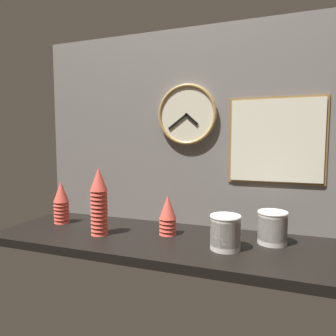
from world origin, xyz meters
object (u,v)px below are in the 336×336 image
(cup_stack_far_left, at_px, (61,202))
(cup_stack_center_left, at_px, (99,201))
(wall_clock, at_px, (187,115))
(bowl_stack_far_right, at_px, (272,227))
(cup_stack_center_right, at_px, (168,215))
(menu_board, at_px, (276,141))
(bowl_stack_right, at_px, (225,231))

(cup_stack_far_left, distance_m, cup_stack_center_left, 0.34)
(cup_stack_far_left, relative_size, cup_stack_center_left, 0.70)
(cup_stack_far_left, distance_m, wall_clock, 0.85)
(wall_clock, bearing_deg, cup_stack_far_left, -164.05)
(cup_stack_far_left, relative_size, bowl_stack_far_right, 1.57)
(cup_stack_center_right, height_order, wall_clock, wall_clock)
(bowl_stack_far_right, relative_size, menu_board, 0.33)
(cup_stack_center_left, height_order, bowl_stack_right, cup_stack_center_left)
(bowl_stack_far_right, bearing_deg, cup_stack_center_right, -176.03)
(bowl_stack_far_right, bearing_deg, wall_clock, 160.54)
(cup_stack_center_left, height_order, bowl_stack_far_right, cup_stack_center_left)
(cup_stack_center_right, relative_size, menu_board, 0.43)
(cup_stack_far_left, xyz_separation_m, bowl_stack_right, (0.93, -0.11, -0.04))
(cup_stack_center_left, bearing_deg, cup_stack_far_left, 160.75)
(bowl_stack_far_right, height_order, wall_clock, wall_clock)
(bowl_stack_far_right, xyz_separation_m, wall_clock, (-0.45, 0.16, 0.52))
(cup_stack_center_left, height_order, menu_board, menu_board)
(bowl_stack_right, relative_size, menu_board, 0.33)
(bowl_stack_far_right, bearing_deg, bowl_stack_right, -143.16)
(cup_stack_center_left, xyz_separation_m, bowl_stack_right, (0.61, 0.00, -0.09))
(menu_board, bearing_deg, wall_clock, -178.87)
(bowl_stack_far_right, distance_m, menu_board, 0.42)
(wall_clock, distance_m, menu_board, 0.47)
(cup_stack_center_left, distance_m, wall_clock, 0.64)
(wall_clock, xyz_separation_m, menu_board, (0.45, 0.01, -0.14))
(cup_stack_far_left, height_order, wall_clock, wall_clock)
(cup_stack_center_left, relative_size, bowl_stack_far_right, 2.24)
(cup_stack_far_left, bearing_deg, cup_stack_center_right, 0.07)
(bowl_stack_right, relative_size, wall_clock, 0.46)
(cup_stack_center_left, distance_m, bowl_stack_far_right, 0.82)
(bowl_stack_far_right, height_order, menu_board, menu_board)
(cup_stack_center_right, relative_size, cup_stack_center_left, 0.58)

